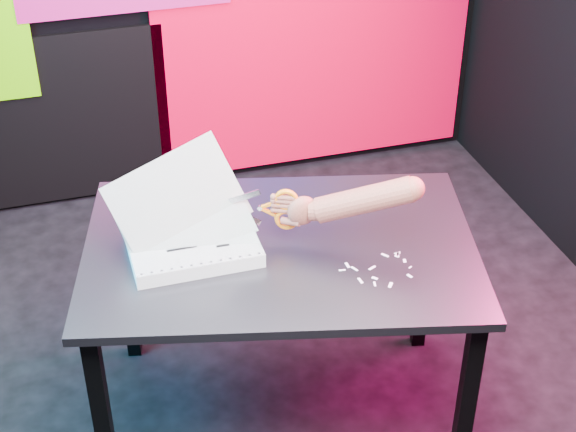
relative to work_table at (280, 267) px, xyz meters
name	(u,v)px	position (x,y,z in m)	size (l,w,h in m)	color
room	(265,44)	(0.01, 0.19, 0.69)	(3.01, 3.01, 2.71)	black
backdrop	(194,3)	(0.07, 1.65, 0.29)	(2.88, 0.05, 2.08)	red
work_table	(280,267)	(0.00, 0.00, 0.00)	(1.40, 1.10, 0.75)	black
printout_stack	(192,243)	(-0.27, 0.05, 0.12)	(0.46, 0.29, 0.37)	white
scissors	(281,209)	(0.00, 0.01, 0.22)	(0.24, 0.11, 0.15)	#B0B0B0
hand_forearm	(354,201)	(0.21, -0.08, 0.26)	(0.42, 0.22, 0.19)	#AC503E
paper_clippings	(380,268)	(0.26, -0.20, 0.09)	(0.22, 0.17, 0.00)	white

